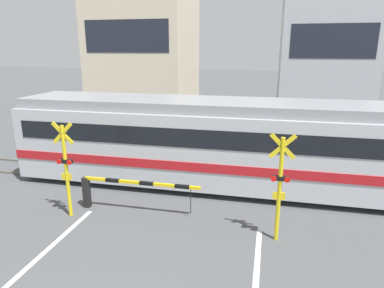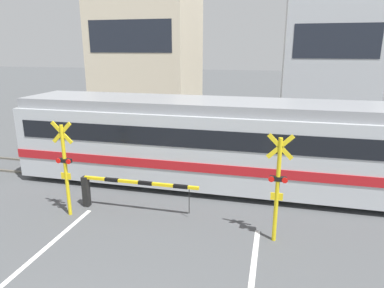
{
  "view_description": "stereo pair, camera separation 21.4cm",
  "coord_description": "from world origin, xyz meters",
  "px_view_note": "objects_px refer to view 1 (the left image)",
  "views": [
    {
      "loc": [
        2.73,
        -2.7,
        5.07
      ],
      "look_at": [
        0.0,
        9.31,
        1.6
      ],
      "focal_mm": 32.0,
      "sensor_mm": 36.0,
      "label": 1
    },
    {
      "loc": [
        2.94,
        -2.65,
        5.07
      ],
      "look_at": [
        0.0,
        9.31,
        1.6
      ],
      "focal_mm": 32.0,
      "sensor_mm": 36.0,
      "label": 2
    }
  ],
  "objects_px": {
    "crossing_barrier_near": "(116,188)",
    "pedestrian": "(194,126)",
    "commuter_train": "(272,144)",
    "crossing_barrier_far": "(247,147)",
    "crossing_signal_right": "(280,183)",
    "crossing_signal_left": "(66,166)"
  },
  "relations": [
    {
      "from": "crossing_signal_left",
      "to": "crossing_signal_right",
      "type": "height_order",
      "value": "same"
    },
    {
      "from": "commuter_train",
      "to": "pedestrian",
      "type": "bearing_deg",
      "value": 124.75
    },
    {
      "from": "crossing_barrier_near",
      "to": "crossing_signal_left",
      "type": "xyz_separation_m",
      "value": [
        -1.24,
        -0.68,
        0.88
      ]
    },
    {
      "from": "crossing_barrier_near",
      "to": "crossing_signal_right",
      "type": "distance_m",
      "value": 5.14
    },
    {
      "from": "crossing_signal_right",
      "to": "pedestrian",
      "type": "height_order",
      "value": "crossing_signal_right"
    },
    {
      "from": "crossing_barrier_far",
      "to": "pedestrian",
      "type": "bearing_deg",
      "value": 134.46
    },
    {
      "from": "crossing_signal_left",
      "to": "pedestrian",
      "type": "xyz_separation_m",
      "value": [
        1.83,
        9.6,
        -0.77
      ]
    },
    {
      "from": "crossing_signal_left",
      "to": "crossing_barrier_near",
      "type": "bearing_deg",
      "value": 28.73
    },
    {
      "from": "crossing_barrier_far",
      "to": "crossing_signal_right",
      "type": "xyz_separation_m",
      "value": [
        1.24,
        -6.36,
        0.88
      ]
    },
    {
      "from": "pedestrian",
      "to": "crossing_barrier_far",
      "type": "bearing_deg",
      "value": -45.54
    },
    {
      "from": "crossing_barrier_far",
      "to": "crossing_barrier_near",
      "type": "bearing_deg",
      "value": -123.61
    },
    {
      "from": "crossing_barrier_far",
      "to": "crossing_signal_right",
      "type": "bearing_deg",
      "value": -78.92
    },
    {
      "from": "crossing_barrier_far",
      "to": "commuter_train",
      "type": "bearing_deg",
      "value": -69.91
    },
    {
      "from": "crossing_barrier_far",
      "to": "crossing_signal_left",
      "type": "relative_size",
      "value": 1.3
    },
    {
      "from": "commuter_train",
      "to": "crossing_barrier_near",
      "type": "bearing_deg",
      "value": -149.57
    },
    {
      "from": "crossing_signal_right",
      "to": "commuter_train",
      "type": "bearing_deg",
      "value": 93.31
    },
    {
      "from": "crossing_barrier_near",
      "to": "pedestrian",
      "type": "distance_m",
      "value": 8.94
    },
    {
      "from": "crossing_barrier_near",
      "to": "crossing_signal_right",
      "type": "bearing_deg",
      "value": -7.74
    },
    {
      "from": "crossing_barrier_far",
      "to": "crossing_signal_left",
      "type": "xyz_separation_m",
      "value": [
        -5.02,
        -6.36,
        0.88
      ]
    },
    {
      "from": "crossing_barrier_near",
      "to": "crossing_barrier_far",
      "type": "height_order",
      "value": "same"
    },
    {
      "from": "crossing_barrier_near",
      "to": "crossing_signal_left",
      "type": "relative_size",
      "value": 1.3
    },
    {
      "from": "commuter_train",
      "to": "crossing_barrier_far",
      "type": "relative_size",
      "value": 4.88
    }
  ]
}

